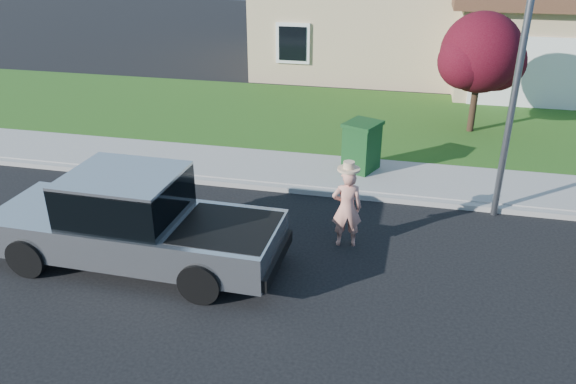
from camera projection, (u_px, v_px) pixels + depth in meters
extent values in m
plane|color=black|center=(264.00, 257.00, 10.36)|extent=(80.00, 80.00, 0.00)
cube|color=gray|center=(340.00, 194.00, 12.69)|extent=(40.00, 0.20, 0.12)
cube|color=gray|center=(346.00, 175.00, 13.66)|extent=(40.00, 2.00, 0.15)
cube|color=#173F12|center=(365.00, 120.00, 17.64)|extent=(40.00, 7.00, 0.10)
cube|color=tan|center=(531.00, 45.00, 20.73)|extent=(5.50, 6.00, 3.20)
cube|color=white|center=(544.00, 73.00, 18.21)|extent=(4.60, 0.12, 2.30)
cube|color=black|center=(293.00, 43.00, 21.11)|extent=(1.30, 0.10, 1.50)
cylinder|color=black|center=(28.00, 257.00, 9.69)|extent=(0.72, 0.28, 0.72)
cylinder|color=black|center=(82.00, 214.00, 11.14)|extent=(0.72, 0.28, 0.72)
cylinder|color=black|center=(201.00, 282.00, 8.99)|extent=(0.72, 0.28, 0.72)
cylinder|color=black|center=(234.00, 233.00, 10.44)|extent=(0.72, 0.28, 0.72)
cube|color=silver|center=(137.00, 232.00, 9.94)|extent=(5.15, 1.89, 0.65)
cube|color=black|center=(125.00, 197.00, 9.68)|extent=(1.92, 1.70, 0.76)
cube|color=silver|center=(122.00, 176.00, 9.51)|extent=(1.92, 1.70, 0.07)
cube|color=black|center=(227.00, 228.00, 9.44)|extent=(1.64, 1.56, 0.05)
cube|color=black|center=(13.00, 222.00, 10.56)|extent=(0.14, 1.71, 0.36)
cube|color=black|center=(278.00, 259.00, 9.45)|extent=(0.14, 1.71, 0.22)
cube|color=black|center=(117.00, 176.00, 10.73)|extent=(0.11, 0.20, 0.16)
imported|color=#E4937D|center=(347.00, 208.00, 10.45)|extent=(0.63, 0.48, 1.55)
cylinder|color=#D3AD87|center=(349.00, 169.00, 10.11)|extent=(0.41, 0.41, 0.04)
cylinder|color=#D3AD87|center=(349.00, 165.00, 10.09)|extent=(0.21, 0.21, 0.14)
cylinder|color=black|center=(473.00, 105.00, 16.23)|extent=(0.19, 0.19, 1.56)
sphere|color=#490F1A|center=(481.00, 53.00, 15.59)|extent=(2.24, 2.24, 2.24)
sphere|color=#490F1A|center=(497.00, 62.00, 15.87)|extent=(1.65, 1.65, 1.65)
sphere|color=#490F1A|center=(466.00, 61.00, 15.49)|extent=(1.56, 1.56, 1.56)
cube|color=#103D16|center=(362.00, 148.00, 13.53)|extent=(0.92, 0.98, 1.11)
cube|color=#103D16|center=(363.00, 124.00, 13.27)|extent=(1.01, 1.06, 0.09)
cylinder|color=slate|center=(517.00, 81.00, 10.70)|extent=(0.14, 0.14, 5.73)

